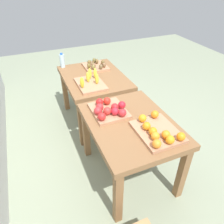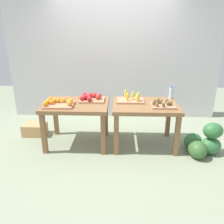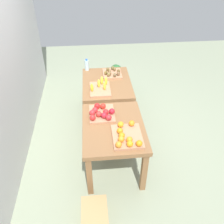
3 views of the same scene
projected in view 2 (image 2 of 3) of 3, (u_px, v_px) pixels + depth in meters
ground_plane at (111, 143)px, 3.89m from camera, size 8.00×8.00×0.00m
back_wall at (113, 47)px, 4.63m from camera, size 4.40×0.12×3.00m
display_table_left at (76, 109)px, 3.69m from camera, size 1.04×0.80×0.72m
display_table_right at (145, 110)px, 3.65m from camera, size 1.04×0.80×0.72m
orange_bin at (58, 103)px, 3.53m from camera, size 0.47×0.36×0.11m
apple_bin at (91, 98)px, 3.76m from camera, size 0.41×0.37×0.11m
banana_crate at (131, 99)px, 3.72m from camera, size 0.44×0.32×0.17m
kiwi_bin at (162, 104)px, 3.49m from camera, size 0.36×0.32×0.10m
water_bottle at (171, 93)px, 3.86m from camera, size 0.07×0.07×0.21m
watermelon_pile at (203, 142)px, 3.53m from camera, size 0.62×0.67×0.52m
cardboard_produce_box at (35, 129)px, 4.18m from camera, size 0.40×0.30×0.21m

